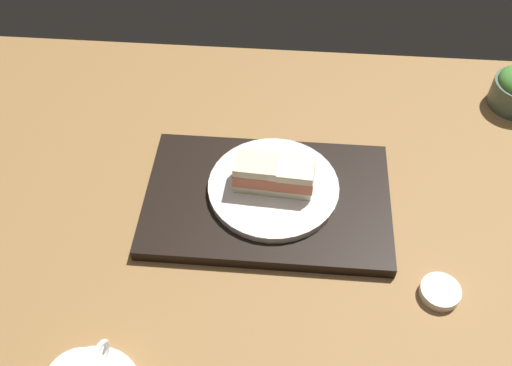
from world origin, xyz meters
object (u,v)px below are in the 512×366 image
sandwich_near (291,177)px  sandwich_far (256,172)px  sandwich_plate (273,187)px  small_sauce_dish (440,292)px

sandwich_near → sandwich_far: 5.80cm
sandwich_plate → sandwich_near: bearing=176.0°
sandwich_plate → small_sauce_dish: size_ratio=3.65×
sandwich_far → small_sauce_dish: 33.87cm
sandwich_near → small_sauce_dish: bearing=144.5°
small_sauce_dish → sandwich_far: bearing=-30.3°
sandwich_near → sandwich_far: sandwich_far is taller
sandwich_plate → small_sauce_dish: sandwich_plate is taller
sandwich_near → small_sauce_dish: sandwich_near is taller
sandwich_near → sandwich_far: size_ratio=1.03×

